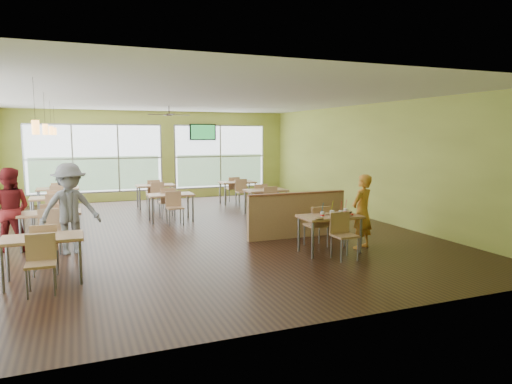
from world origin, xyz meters
TOP-DOWN VIEW (x-y plane):
  - room at (0.00, 0.00)m, footprint 12.00×12.04m
  - window_bays at (-2.65, 3.08)m, footprint 9.24×10.24m
  - main_table at (2.00, -3.00)m, footprint 1.22×1.52m
  - half_wall_divider at (2.00, -1.55)m, footprint 2.40×0.14m
  - dining_tables at (-1.05, 1.71)m, footprint 6.92×8.72m
  - pendant_lights at (-3.20, 0.68)m, footprint 0.11×7.31m
  - ceiling_fan at (-0.00, 3.00)m, footprint 1.25×1.25m
  - tv_backwall at (1.80, 5.90)m, footprint 1.00×0.07m
  - man_plaid at (2.79, -2.95)m, footprint 0.66×0.57m
  - patron_maroon at (-3.94, -0.51)m, footprint 0.95×0.81m
  - patron_grey at (-2.80, -1.19)m, footprint 1.29×0.93m
  - cup_blue at (1.70, -3.22)m, footprint 0.09×0.09m
  - cup_yellow at (1.93, -3.19)m, footprint 0.10×0.10m
  - cup_red_near at (2.10, -3.24)m, footprint 0.09×0.09m
  - cup_red_far at (2.32, -3.07)m, footprint 0.09×0.09m
  - food_basket at (2.42, -2.95)m, footprint 0.24×0.24m
  - ketchup_cup at (2.42, -3.14)m, footprint 0.07×0.07m
  - wrapper_left at (1.58, -3.30)m, footprint 0.20×0.19m
  - wrapper_mid at (2.00, -2.94)m, footprint 0.20×0.19m
  - wrapper_right at (2.30, -3.22)m, footprint 0.16×0.15m

SIDE VIEW (x-z plane):
  - half_wall_divider at x=2.00m, z-range 0.00..1.04m
  - dining_tables at x=-1.05m, z-range 0.20..1.07m
  - main_table at x=2.00m, z-range 0.20..1.07m
  - ketchup_cup at x=2.42m, z-range 0.75..0.78m
  - wrapper_right at x=2.30m, z-range 0.75..0.79m
  - man_plaid at x=2.79m, z-range 0.00..1.54m
  - wrapper_left at x=1.58m, z-range 0.75..0.79m
  - wrapper_mid at x=2.00m, z-range 0.75..0.79m
  - food_basket at x=2.42m, z-range 0.75..0.81m
  - cup_blue at x=1.70m, z-range 0.65..0.98m
  - cup_red_far at x=2.32m, z-range 0.65..0.99m
  - cup_red_near at x=2.10m, z-range 0.65..0.99m
  - cup_yellow at x=1.93m, z-range 0.65..0.99m
  - patron_maroon at x=-3.94m, z-range 0.00..1.69m
  - patron_grey at x=-2.80m, z-range 0.00..1.80m
  - window_bays at x=-2.65m, z-range 0.29..2.66m
  - room at x=0.00m, z-range 0.00..3.20m
  - tv_backwall at x=1.80m, z-range 2.15..2.75m
  - pendant_lights at x=-3.20m, z-range 2.02..2.88m
  - ceiling_fan at x=0.00m, z-range 2.80..3.09m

